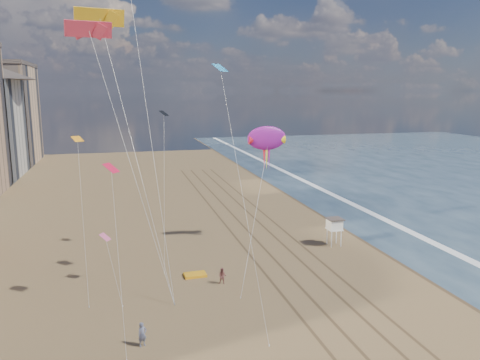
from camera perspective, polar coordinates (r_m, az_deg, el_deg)
The scene contains 9 objects.
wet_sand at distance 75.81m, azimuth 13.39°, elevation -4.36°, with size 260.00×260.00×0.00m, color #42301E.
foam at distance 77.83m, azimuth 16.13°, elevation -4.10°, with size 260.00×260.00×0.00m, color white.
tracks at distance 60.69m, azimuth 3.91°, elevation -7.91°, with size 7.68×120.00×0.01m.
lifeguard_stand at distance 60.88m, azimuth 11.44°, elevation -5.35°, with size 1.97×1.97×3.56m.
grounded_kite at distance 51.16m, azimuth -5.50°, elevation -11.43°, with size 2.33×1.49×0.27m, color #FFA815.
show_kite at distance 59.00m, azimuth 3.28°, elevation 5.08°, with size 6.13×8.34×21.38m.
kite_flyer_a at distance 38.72m, azimuth -11.82°, elevation -17.95°, with size 0.71×0.47×1.95m, color slate.
kite_flyer_b at distance 48.73m, azimuth -2.15°, elevation -11.63°, with size 0.84×0.65×1.72m, color brown.
small_kites at distance 47.26m, azimuth -12.24°, elevation 4.95°, with size 15.36×14.91×17.40m.
Camera 1 is at (-15.83, -24.47, 19.45)m, focal length 35.00 mm.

